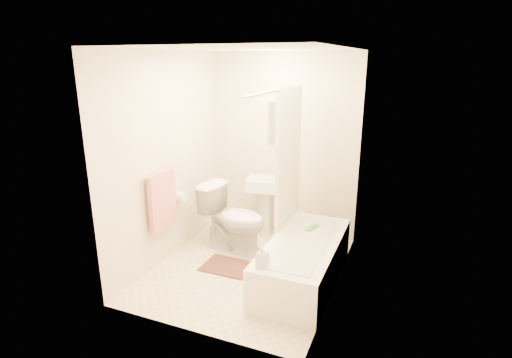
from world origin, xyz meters
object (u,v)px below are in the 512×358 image
at_px(bath_mat, 228,266).
at_px(soap_bottle, 262,256).
at_px(toilet, 234,219).
at_px(bathtub, 303,261).
at_px(sink, 265,204).

relative_size(bath_mat, soap_bottle, 2.66).
bearing_deg(toilet, bathtub, -102.49).
bearing_deg(sink, toilet, -117.48).
distance_m(toilet, soap_bottle, 1.30).
distance_m(toilet, sink, 0.60).
bearing_deg(sink, soap_bottle, -78.93).
height_order(toilet, bathtub, toilet).
xyz_separation_m(toilet, sink, (0.19, 0.57, 0.03)).
xyz_separation_m(sink, bathtub, (0.81, -0.94, -0.21)).
bearing_deg(toilet, soap_bottle, -134.83).
height_order(sink, bath_mat, sink).
bearing_deg(bathtub, sink, 130.74).
relative_size(bathtub, bath_mat, 2.86).
bearing_deg(sink, bath_mat, -102.81).
height_order(toilet, soap_bottle, toilet).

